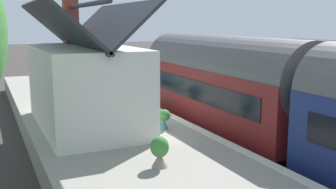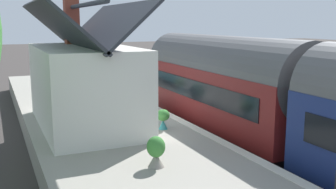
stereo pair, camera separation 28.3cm
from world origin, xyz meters
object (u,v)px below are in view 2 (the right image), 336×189
object	(u,v)px
train	(312,110)
bench_near_building	(98,86)
planter_edge_near	(163,118)
bench_platform_end	(88,81)
planter_corner_building	(156,151)
planter_under_sign	(104,89)
station_building	(85,82)
planter_by_door	(140,97)

from	to	relation	value
train	bench_near_building	distance (m)	12.51
planter_edge_near	bench_near_building	bearing A→B (deg)	3.15
bench_platform_end	planter_corner_building	distance (m)	13.44
bench_platform_end	planter_edge_near	size ratio (longest dim) A/B	1.76
bench_near_building	planter_under_sign	world-z (taller)	bench_near_building
train	bench_platform_end	size ratio (longest dim) A/B	14.57
station_building	bench_platform_end	size ratio (longest dim) A/B	4.93
train	planter_under_sign	bearing A→B (deg)	18.33
train	bench_platform_end	xyz separation A→B (m)	(13.91, 3.76, -0.77)
station_building	bench_near_building	size ratio (longest dim) A/B	4.93
station_building	bench_platform_end	distance (m)	8.48
planter_under_sign	planter_edge_near	bearing A→B (deg)	-176.94
bench_near_building	planter_edge_near	xyz separation A→B (m)	(-7.93, -0.44, -0.05)
planter_by_door	station_building	bearing A→B (deg)	122.21
station_building	bench_platform_end	bearing A→B (deg)	-13.26
train	bench_near_building	world-z (taller)	train
train	planter_under_sign	xyz separation A→B (m)	(10.83, 3.59, -0.80)
bench_near_building	planter_edge_near	size ratio (longest dim) A/B	1.76
station_building	planter_corner_building	distance (m)	5.41
planter_under_sign	bench_near_building	bearing A→B (deg)	3.70
bench_near_building	planter_edge_near	world-z (taller)	bench_near_building
bench_near_building	planter_corner_building	bearing A→B (deg)	173.61
train	station_building	size ratio (longest dim) A/B	2.96
planter_corner_building	planter_under_sign	world-z (taller)	planter_corner_building
planter_by_door	planter_under_sign	distance (m)	3.39
train	planter_under_sign	world-z (taller)	train
planter_under_sign	planter_edge_near	size ratio (longest dim) A/B	1.01
bench_near_building	planter_corner_building	size ratio (longest dim) A/B	1.63
bench_platform_end	planter_under_sign	world-z (taller)	bench_platform_end
bench_platform_end	station_building	bearing A→B (deg)	166.74
bench_near_building	planter_corner_building	xyz separation A→B (m)	(-11.41, 1.28, -0.04)
train	bench_near_building	xyz separation A→B (m)	(11.93, 3.66, -0.77)
train	planter_corner_building	distance (m)	5.03
planter_corner_building	planter_under_sign	size ratio (longest dim) A/B	1.07
planter_corner_building	train	bearing A→B (deg)	-96.04
station_building	planter_by_door	bearing A→B (deg)	-57.79
train	station_building	world-z (taller)	station_building
planter_corner_building	planter_edge_near	world-z (taller)	planter_corner_building
planter_corner_building	station_building	bearing A→B (deg)	8.14
planter_under_sign	planter_edge_near	world-z (taller)	planter_under_sign
station_building	planter_corner_building	bearing A→B (deg)	-171.86
planter_under_sign	planter_corner_building	bearing A→B (deg)	172.54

